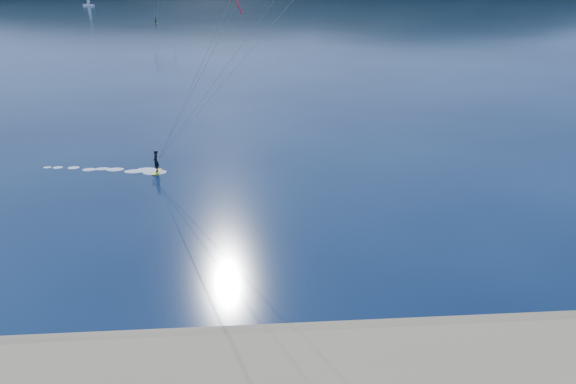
{
  "coord_description": "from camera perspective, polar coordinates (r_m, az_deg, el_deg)",
  "views": [
    {
      "loc": [
        0.7,
        -14.92,
        14.83
      ],
      "look_at": [
        2.55,
        10.0,
        5.0
      ],
      "focal_mm": 33.02,
      "sensor_mm": 36.0,
      "label": 1
    }
  ],
  "objects": [
    {
      "name": "sailboat",
      "position": [
        433.49,
        -20.67,
        18.34
      ],
      "size": [
        8.35,
        5.18,
        11.62
      ],
      "color": "white",
      "rests_on": "ground"
    },
    {
      "name": "wet_sand",
      "position": [
        24.41,
        -5.21,
        -15.89
      ],
      "size": [
        220.0,
        2.5,
        0.1
      ],
      "color": "#977758",
      "rests_on": "ground"
    }
  ]
}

